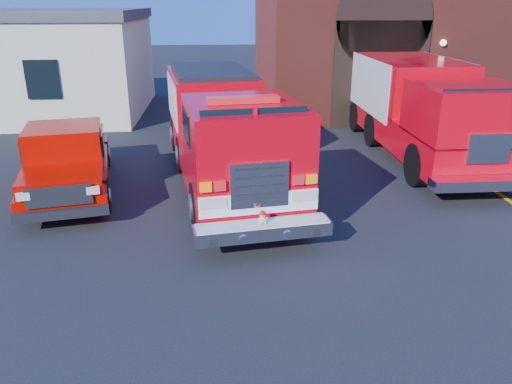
{
  "coord_description": "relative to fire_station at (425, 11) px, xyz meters",
  "views": [
    {
      "loc": [
        -0.66,
        -9.91,
        4.64
      ],
      "look_at": [
        0.0,
        -1.2,
        1.3
      ],
      "focal_mm": 35.0,
      "sensor_mm": 36.0,
      "label": 1
    }
  ],
  "objects": [
    {
      "name": "ground",
      "position": [
        -8.99,
        -13.98,
        -4.25
      ],
      "size": [
        100.0,
        100.0,
        0.0
      ],
      "primitive_type": "plane",
      "color": "black",
      "rests_on": "ground"
    },
    {
      "name": "parking_stripe_near",
      "position": [
        -2.49,
        -12.98,
        -4.25
      ],
      "size": [
        0.12,
        3.0,
        0.01
      ],
      "primitive_type": "cube",
      "color": "#E0B90B",
      "rests_on": "ground"
    },
    {
      "name": "parking_stripe_mid",
      "position": [
        -2.49,
        -9.98,
        -4.25
      ],
      "size": [
        0.12,
        3.0,
        0.01
      ],
      "primitive_type": "cube",
      "color": "#E0B90B",
      "rests_on": "ground"
    },
    {
      "name": "parking_stripe_far",
      "position": [
        -2.49,
        -6.98,
        -4.25
      ],
      "size": [
        0.12,
        3.0,
        0.01
      ],
      "primitive_type": "cube",
      "color": "#E0B90B",
      "rests_on": "ground"
    },
    {
      "name": "fire_station",
      "position": [
        0.0,
        0.0,
        0.0
      ],
      "size": [
        15.2,
        10.2,
        8.45
      ],
      "color": "maroon",
      "rests_on": "ground"
    },
    {
      "name": "side_building",
      "position": [
        -17.99,
        -0.99,
        -2.05
      ],
      "size": [
        10.2,
        8.2,
        4.35
      ],
      "color": "beige",
      "rests_on": "ground"
    },
    {
      "name": "fire_engine",
      "position": [
        -9.53,
        -10.77,
        -2.81
      ],
      "size": [
        3.8,
        9.34,
        2.79
      ],
      "color": "black",
      "rests_on": "ground"
    },
    {
      "name": "pickup_truck",
      "position": [
        -13.56,
        -11.28,
        -3.41
      ],
      "size": [
        2.96,
        5.7,
        1.78
      ],
      "color": "black",
      "rests_on": "ground"
    },
    {
      "name": "secondary_truck",
      "position": [
        -3.24,
        -8.61,
        -2.68
      ],
      "size": [
        2.83,
        8.89,
        2.88
      ],
      "color": "black",
      "rests_on": "ground"
    }
  ]
}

